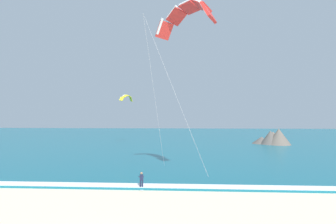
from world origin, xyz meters
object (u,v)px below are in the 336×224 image
object	(u,v)px
surfboard	(141,189)
kitesurfer	(141,180)
kite_distant	(127,97)
kite_primary	(186,15)

from	to	relation	value
surfboard	kitesurfer	xyz separation A→B (m)	(-0.00, 0.02, 0.91)
kite_distant	kitesurfer	bearing A→B (deg)	-76.39
kitesurfer	surfboard	bearing A→B (deg)	-76.65
surfboard	kite_distant	xyz separation A→B (m)	(-9.93, 41.01, 11.44)
kite_distant	surfboard	bearing A→B (deg)	-76.39
kitesurfer	kite_distant	bearing A→B (deg)	103.61
kitesurfer	kite_distant	world-z (taller)	kite_distant
surfboard	kite_distant	size ratio (longest dim) A/B	0.34
surfboard	kite_primary	size ratio (longest dim) A/B	0.08
kitesurfer	kite_primary	world-z (taller)	kite_primary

